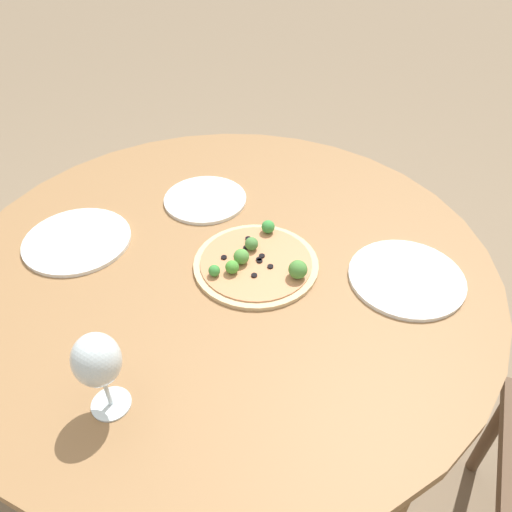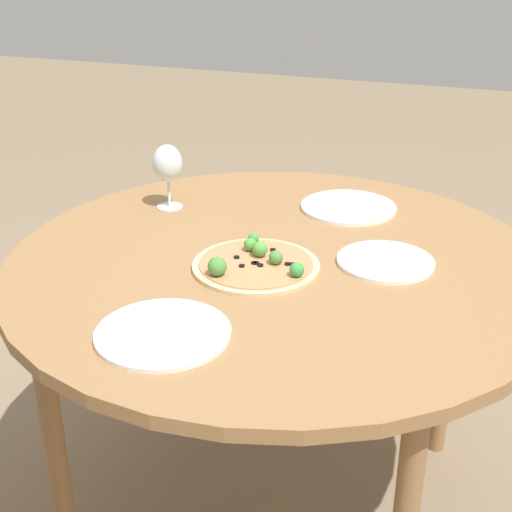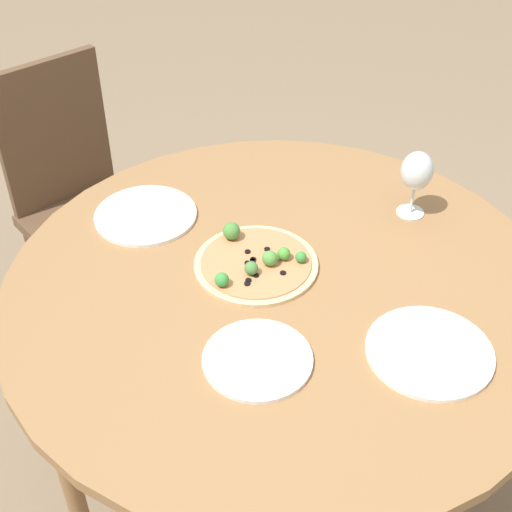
% 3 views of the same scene
% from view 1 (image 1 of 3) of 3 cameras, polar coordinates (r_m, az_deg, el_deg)
% --- Properties ---
extents(ground_plane, '(12.00, 12.00, 0.00)m').
position_cam_1_polar(ground_plane, '(1.80, -2.57, -19.16)').
color(ground_plane, '#847056').
extents(dining_table, '(1.29, 1.29, 0.77)m').
position_cam_1_polar(dining_table, '(1.24, -3.53, -2.64)').
color(dining_table, olive).
rests_on(dining_table, ground_plane).
extents(pizza, '(0.29, 0.29, 0.06)m').
position_cam_1_polar(pizza, '(1.17, 0.10, -0.71)').
color(pizza, '#DBBC89').
rests_on(pizza, dining_table).
extents(wine_glass, '(0.08, 0.08, 0.18)m').
position_cam_1_polar(wine_glass, '(0.87, -17.71, -11.42)').
color(wine_glass, silver).
rests_on(wine_glass, dining_table).
extents(plate_near, '(0.26, 0.26, 0.01)m').
position_cam_1_polar(plate_near, '(1.32, -19.76, 1.68)').
color(plate_near, white).
rests_on(plate_near, dining_table).
extents(plate_far, '(0.23, 0.23, 0.01)m').
position_cam_1_polar(plate_far, '(1.39, -5.83, 6.46)').
color(plate_far, white).
rests_on(plate_far, dining_table).
extents(plate_side, '(0.26, 0.26, 0.01)m').
position_cam_1_polar(plate_side, '(1.19, 16.81, -2.39)').
color(plate_side, white).
rests_on(plate_side, dining_table).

